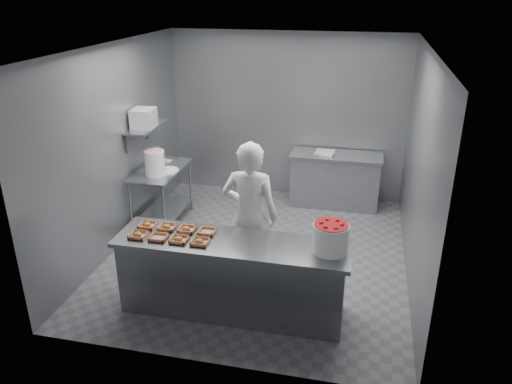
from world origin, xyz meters
TOP-DOWN VIEW (x-y plane):
  - floor at (0.00, 0.00)m, footprint 4.50×4.50m
  - ceiling at (0.00, 0.00)m, footprint 4.50×4.50m
  - wall_back at (0.00, 2.25)m, footprint 4.00×0.04m
  - wall_left at (-2.00, 0.00)m, footprint 0.04×4.50m
  - wall_right at (2.00, 0.00)m, footprint 0.04×4.50m
  - service_counter at (0.00, -1.35)m, footprint 2.60×0.70m
  - prep_table at (-1.65, 0.60)m, footprint 0.60×1.20m
  - back_counter at (0.90, 1.90)m, footprint 1.50×0.60m
  - wall_shelf at (-1.82, 0.60)m, footprint 0.35×0.90m
  - tray_0 at (-1.04, -1.48)m, footprint 0.19×0.18m
  - tray_1 at (-0.80, -1.47)m, footprint 0.19×0.18m
  - tray_2 at (-0.56, -1.48)m, footprint 0.19×0.18m
  - tray_3 at (-0.32, -1.48)m, footprint 0.19×0.18m
  - tray_4 at (-1.04, -1.22)m, footprint 0.19×0.18m
  - tray_5 at (-0.80, -1.22)m, footprint 0.19×0.18m
  - tray_6 at (-0.56, -1.22)m, footprint 0.19×0.18m
  - tray_7 at (-0.32, -1.22)m, footprint 0.19×0.18m
  - worker at (0.06, -0.75)m, footprint 0.69×0.46m
  - strawberry_tub at (1.06, -1.33)m, footprint 0.38×0.38m
  - glaze_bucket at (-1.62, 0.37)m, footprint 0.31×0.29m
  - bucket_lid at (-1.51, 0.55)m, footprint 0.34×0.34m
  - rag at (-1.71, 0.97)m, footprint 0.17×0.15m
  - appliance at (-1.82, 0.54)m, footprint 0.35×0.39m
  - paper_stack at (0.71, 1.90)m, footprint 0.33×0.27m

SIDE VIEW (x-z plane):
  - floor at x=0.00m, z-range 0.00..0.00m
  - back_counter at x=0.90m, z-range 0.00..0.90m
  - service_counter at x=0.00m, z-range 0.00..0.90m
  - prep_table at x=-1.65m, z-range 0.14..1.04m
  - rag at x=-1.71m, z-range 0.90..0.92m
  - bucket_lid at x=-1.51m, z-range 0.90..0.93m
  - tray_1 at x=-0.80m, z-range 0.90..0.94m
  - tray_7 at x=-0.32m, z-range 0.90..0.94m
  - tray_0 at x=-1.04m, z-range 0.89..0.95m
  - tray_2 at x=-0.56m, z-range 0.89..0.95m
  - tray_3 at x=-0.32m, z-range 0.89..0.95m
  - tray_4 at x=-1.04m, z-range 0.89..0.95m
  - tray_5 at x=-0.80m, z-range 0.89..0.95m
  - tray_6 at x=-0.56m, z-range 0.89..0.95m
  - paper_stack at x=0.71m, z-range 0.90..0.95m
  - worker at x=0.06m, z-range 0.00..1.86m
  - strawberry_tub at x=1.06m, z-range 0.91..1.22m
  - glaze_bucket at x=-1.62m, z-range 0.87..1.32m
  - wall_back at x=0.00m, z-range 0.00..2.80m
  - wall_left at x=-2.00m, z-range 0.00..2.80m
  - wall_right at x=2.00m, z-range 0.00..2.80m
  - wall_shelf at x=-1.82m, z-range 1.54..1.56m
  - appliance at x=-1.82m, z-range 1.56..1.83m
  - ceiling at x=0.00m, z-range 2.80..2.80m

